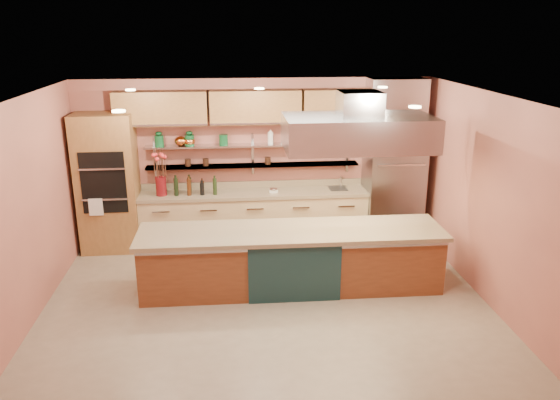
{
  "coord_description": "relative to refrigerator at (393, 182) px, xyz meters",
  "views": [
    {
      "loc": [
        -0.47,
        -6.67,
        3.63
      ],
      "look_at": [
        0.28,
        1.0,
        1.15
      ],
      "focal_mm": 35.0,
      "sensor_mm": 36.0,
      "label": 1
    }
  ],
  "objects": [
    {
      "name": "bar_faucet",
      "position": [
        -0.89,
        0.11,
        -0.01
      ],
      "size": [
        0.04,
        0.04,
        0.22
      ],
      "primitive_type": "cylinder",
      "rotation": [
        0.0,
        0.0,
        0.15
      ],
      "color": "white",
      "rests_on": "back_counter"
    },
    {
      "name": "wall_back",
      "position": [
        -2.35,
        0.36,
        0.35
      ],
      "size": [
        6.0,
        0.04,
        2.8
      ],
      "primitive_type": "cube",
      "color": "#AF6352",
      "rests_on": "floor"
    },
    {
      "name": "kitchen_scale",
      "position": [
        -2.07,
        0.01,
        -0.08
      ],
      "size": [
        0.16,
        0.13,
        0.08
      ],
      "primitive_type": "cube",
      "rotation": [
        0.0,
        0.0,
        -0.16
      ],
      "color": "silver",
      "rests_on": "back_counter"
    },
    {
      "name": "island",
      "position": [
        -1.96,
        -1.68,
        -0.61
      ],
      "size": [
        4.23,
        0.96,
        0.88
      ],
      "primitive_type": "cube",
      "rotation": [
        0.0,
        0.0,
        -0.01
      ],
      "color": "brown",
      "rests_on": "floor"
    },
    {
      "name": "wall_left",
      "position": [
        -5.35,
        -2.14,
        0.35
      ],
      "size": [
        0.04,
        5.0,
        2.8
      ],
      "primitive_type": "cube",
      "color": "#AF6352",
      "rests_on": "floor"
    },
    {
      "name": "ceiling_downlights",
      "position": [
        -2.35,
        -1.94,
        1.72
      ],
      "size": [
        4.0,
        2.8,
        0.02
      ],
      "primitive_type": "cube",
      "color": "#FFE5A5",
      "rests_on": "ceiling"
    },
    {
      "name": "floor",
      "position": [
        -2.35,
        -2.14,
        -1.06
      ],
      "size": [
        6.0,
        5.0,
        0.02
      ],
      "primitive_type": "cube",
      "color": "gray",
      "rests_on": "ground"
    },
    {
      "name": "wall_shelf_upper",
      "position": [
        -2.4,
        0.23,
        0.65
      ],
      "size": [
        3.6,
        0.26,
        0.03
      ],
      "primitive_type": "cube",
      "color": "#B0B4B8",
      "rests_on": "wall_back"
    },
    {
      "name": "refrigerator",
      "position": [
        0.0,
        0.0,
        0.0
      ],
      "size": [
        0.95,
        0.72,
        2.1
      ],
      "primitive_type": "cube",
      "color": "gray",
      "rests_on": "floor"
    },
    {
      "name": "wall_shelf_lower",
      "position": [
        -2.4,
        0.23,
        0.3
      ],
      "size": [
        3.6,
        0.26,
        0.03
      ],
      "primitive_type": "cube",
      "color": "#B0B4B8",
      "rests_on": "wall_back"
    },
    {
      "name": "upper_cabinets",
      "position": [
        -2.35,
        0.18,
        1.3
      ],
      "size": [
        4.6,
        0.36,
        0.55
      ],
      "primitive_type": "cube",
      "color": "olive",
      "rests_on": "wall_back"
    },
    {
      "name": "wall_right",
      "position": [
        0.65,
        -2.14,
        0.35
      ],
      "size": [
        0.04,
        5.0,
        2.8
      ],
      "primitive_type": "cube",
      "color": "#AF6352",
      "rests_on": "floor"
    },
    {
      "name": "oil_bottle_cluster",
      "position": [
        -3.37,
        0.01,
        0.0
      ],
      "size": [
        0.79,
        0.46,
        0.24
      ],
      "primitive_type": "cube",
      "rotation": [
        0.0,
        0.0,
        0.35
      ],
      "color": "black",
      "rests_on": "back_counter"
    },
    {
      "name": "back_counter",
      "position": [
        -2.4,
        0.06,
        -0.58
      ],
      "size": [
        3.84,
        0.64,
        0.93
      ],
      "primitive_type": "cube",
      "color": "tan",
      "rests_on": "floor"
    },
    {
      "name": "copper_kettle",
      "position": [
        -3.6,
        0.23,
        0.75
      ],
      "size": [
        0.22,
        0.22,
        0.16
      ],
      "primitive_type": "ellipsoid",
      "rotation": [
        0.0,
        0.0,
        -0.11
      ],
      "color": "orange",
      "rests_on": "wall_shelf_upper"
    },
    {
      "name": "flower_vase",
      "position": [
        -3.94,
        0.01,
        0.04
      ],
      "size": [
        0.21,
        0.21,
        0.32
      ],
      "primitive_type": "cylinder",
      "rotation": [
        0.0,
        0.0,
        0.24
      ],
      "color": "#5E0E12",
      "rests_on": "back_counter"
    },
    {
      "name": "range_hood",
      "position": [
        -1.06,
        -1.68,
        1.2
      ],
      "size": [
        2.0,
        1.0,
        0.45
      ],
      "primitive_type": "cube",
      "color": "#B0B4B8",
      "rests_on": "ceiling"
    },
    {
      "name": "wall_front",
      "position": [
        -2.35,
        -4.64,
        0.35
      ],
      "size": [
        6.0,
        0.04,
        2.8
      ],
      "primitive_type": "cube",
      "color": "#AF6352",
      "rests_on": "floor"
    },
    {
      "name": "ceiling",
      "position": [
        -2.35,
        -2.14,
        1.75
      ],
      "size": [
        6.0,
        5.0,
        0.02
      ],
      "primitive_type": "cube",
      "color": "black",
      "rests_on": "wall_back"
    },
    {
      "name": "oven_stack",
      "position": [
        -4.8,
        0.04,
        0.1
      ],
      "size": [
        0.95,
        0.64,
        2.3
      ],
      "primitive_type": "cube",
      "color": "olive",
      "rests_on": "floor"
    },
    {
      "name": "green_canister",
      "position": [
        -2.89,
        0.23,
        0.75
      ],
      "size": [
        0.16,
        0.16,
        0.18
      ],
      "primitive_type": "cylinder",
      "rotation": [
        0.0,
        0.0,
        -0.1
      ],
      "color": "#0F4722",
      "rests_on": "wall_shelf_upper"
    }
  ]
}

